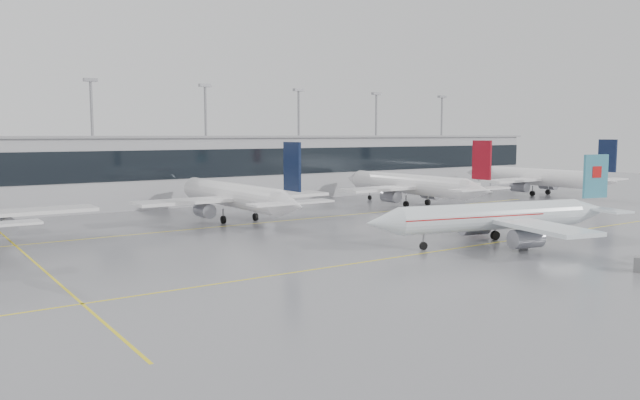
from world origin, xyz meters
TOP-DOWN VIEW (x-y plane):
  - ground at (0.00, 0.00)m, footprint 320.00×320.00m
  - taxi_line_main at (0.00, 0.00)m, footprint 120.00×0.25m
  - taxi_line_north at (0.00, 30.00)m, footprint 120.00×0.25m
  - taxi_line_cross at (-30.00, 15.00)m, footprint 0.25×60.00m
  - terminal at (0.00, 62.00)m, footprint 180.00×15.00m
  - terminal_glass at (0.00, 54.45)m, footprint 180.00×0.20m
  - terminal_roof at (0.00, 62.00)m, footprint 182.00×16.00m
  - light_masts at (0.00, 68.00)m, footprint 156.40×1.00m
  - air_canada_jet at (16.49, -0.98)m, footprint 33.25×26.29m
  - parked_jet_c at (-0.00, 33.69)m, footprint 29.64×36.96m
  - parked_jet_d at (35.00, 33.69)m, footprint 29.64×36.96m
  - parked_jet_e at (70.00, 33.69)m, footprint 29.64×36.96m

SIDE VIEW (x-z plane):
  - ground at x=0.00m, z-range 0.00..0.00m
  - taxi_line_main at x=0.00m, z-range 0.00..0.01m
  - taxi_line_north at x=0.00m, z-range 0.00..0.01m
  - taxi_line_cross at x=-30.00m, z-range 0.00..0.01m
  - air_canada_jet at x=16.49m, z-range -1.91..8.30m
  - parked_jet_c at x=0.00m, z-range -2.15..9.57m
  - parked_jet_d at x=35.00m, z-range -2.15..9.57m
  - parked_jet_e at x=70.00m, z-range -2.15..9.57m
  - terminal at x=0.00m, z-range 0.00..12.00m
  - terminal_glass at x=0.00m, z-range 5.00..10.00m
  - terminal_roof at x=0.00m, z-range 12.00..12.40m
  - light_masts at x=0.00m, z-range 2.04..24.64m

